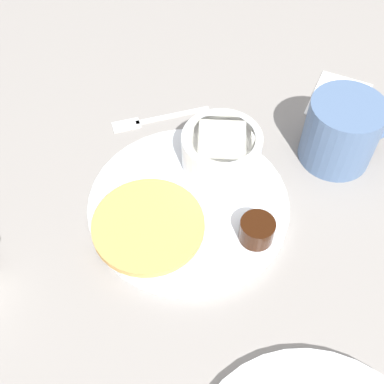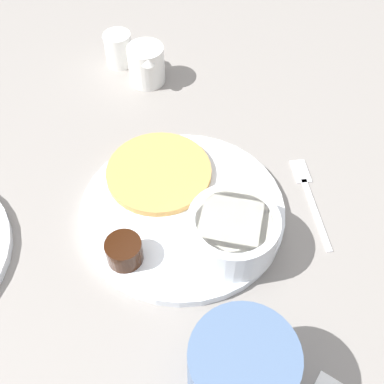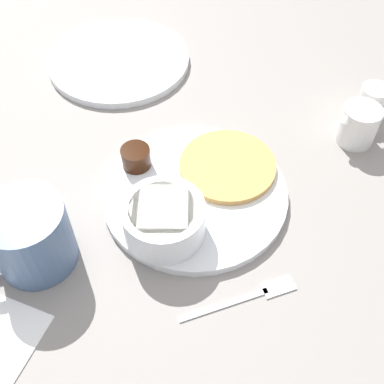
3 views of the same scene
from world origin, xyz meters
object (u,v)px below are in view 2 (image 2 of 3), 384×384
(coffee_mug, at_px, (241,376))
(creamer_pitcher_near, at_px, (146,64))
(creamer_pitcher_far, at_px, (119,49))
(fork, at_px, (308,191))
(plate, at_px, (182,210))
(bowl, at_px, (233,231))

(coffee_mug, distance_m, creamer_pitcher_near, 0.48)
(creamer_pitcher_far, bearing_deg, coffee_mug, 141.94)
(coffee_mug, height_order, fork, coffee_mug)
(coffee_mug, height_order, creamer_pitcher_near, coffee_mug)
(plate, bearing_deg, coffee_mug, 139.39)
(plate, xyz_separation_m, fork, (-0.11, -0.12, -0.00))
(plate, relative_size, fork, 2.16)
(plate, distance_m, fork, 0.16)
(bowl, xyz_separation_m, creamer_pitcher_near, (0.27, -0.19, -0.01))
(creamer_pitcher_far, bearing_deg, creamer_pitcher_near, 171.82)
(coffee_mug, distance_m, creamer_pitcher_far, 0.53)
(creamer_pitcher_near, relative_size, creamer_pitcher_far, 1.02)
(bowl, height_order, creamer_pitcher_far, bowl)
(creamer_pitcher_near, xyz_separation_m, fork, (-0.30, 0.06, -0.03))
(creamer_pitcher_near, bearing_deg, fork, 168.84)
(coffee_mug, height_order, creamer_pitcher_far, coffee_mug)
(creamer_pitcher_near, height_order, fork, creamer_pitcher_near)
(creamer_pitcher_far, bearing_deg, fork, 169.34)
(coffee_mug, bearing_deg, bowl, -55.83)
(plate, height_order, bowl, bowl)
(plate, distance_m, bowl, 0.08)
(plate, relative_size, creamer_pitcher_near, 3.85)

